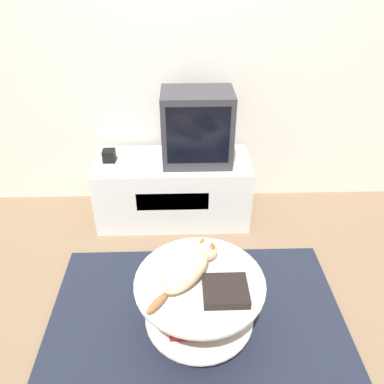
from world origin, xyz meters
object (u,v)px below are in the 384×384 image
object	(u,v)px
tv	(197,128)
dvd_box	(226,291)
cat	(188,268)
speaker	(109,156)

from	to	relation	value
tv	dvd_box	size ratio (longest dim) A/B	2.35
dvd_box	cat	distance (m)	0.23
dvd_box	cat	bearing A→B (deg)	146.65
speaker	cat	bearing A→B (deg)	-62.56
tv	cat	bearing A→B (deg)	-94.69
tv	dvd_box	world-z (taller)	tv
tv	dvd_box	distance (m)	1.27
speaker	tv	bearing A→B (deg)	-1.13
tv	dvd_box	xyz separation A→B (m)	(0.10, -1.22, -0.35)
tv	speaker	bearing A→B (deg)	178.87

